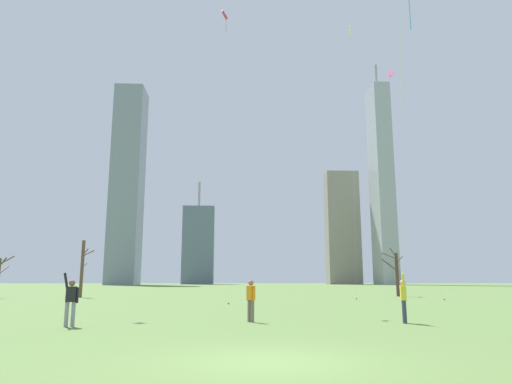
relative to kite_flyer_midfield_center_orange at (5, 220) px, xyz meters
name	(u,v)px	position (x,y,z in m)	size (l,w,h in m)	color
ground_plane	(270,362)	(8.55, -6.28, -3.62)	(400.00, 400.00, 0.00)	#5B7A3D
kite_flyer_midfield_center_orange	(5,220)	(0.00, 0.00, 0.00)	(11.17, 5.61, 14.99)	gray
kite_flyer_foreground_right_teal	(403,258)	(14.10, 1.05, -1.21)	(1.90, 5.79, 11.48)	#33384C
bystander_strolling_midfield	(251,298)	(8.49, 2.58, -2.71)	(0.35, 0.45, 1.62)	#726656
distant_kite_low_near_trees_red	(225,54)	(7.08, 14.22, 13.66)	(0.75, 2.39, 20.49)	red
distant_kite_drifting_left_pink	(396,97)	(22.71, 23.72, 14.62)	(2.68, 3.08, 21.13)	pink
distant_kite_drifting_right_yellow	(351,58)	(17.88, 21.03, 17.01)	(0.53, 3.16, 23.62)	yellow
distant_kite_high_overhead_green	(78,19)	(-3.31, 14.25, 16.03)	(3.82, 7.46, 24.27)	green
bare_tree_center	(82,268)	(-6.32, 28.50, -0.88)	(1.06, 2.40, 5.27)	brown
bare_tree_right_of_center	(396,272)	(23.94, 29.71, -1.27)	(2.47, 2.71, 4.67)	#4C3828
skyline_mid_tower_right	(198,245)	(-4.90, 151.62, 10.33)	(11.23, 5.30, 36.99)	slate
skyline_wide_slab	(382,182)	(56.77, 131.99, 29.74)	(5.39, 10.91, 75.16)	#9EA3AD
skyline_short_annex	(127,184)	(-26.03, 129.46, 27.91)	(9.01, 10.71, 63.06)	gray
skyline_tall_tower	(342,227)	(46.81, 147.60, 16.43)	(11.50, 7.23, 40.09)	gray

